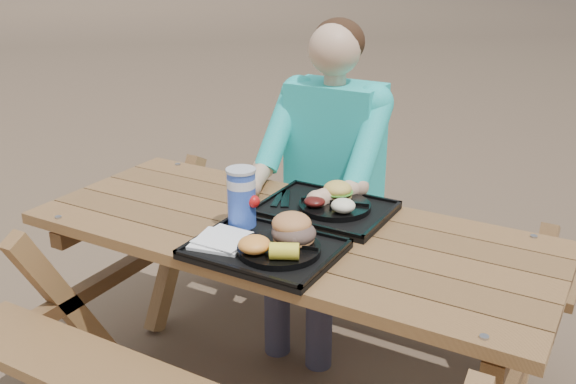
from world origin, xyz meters
The scene contains 17 objects.
picnic_table centered at (0.00, 0.00, 0.38)m, with size 1.80×1.49×0.75m, color #999999, non-canonical shape.
tray_near centered at (0.03, -0.21, 0.76)m, with size 0.45×0.35×0.02m, color black.
tray_far centered at (0.06, 0.18, 0.76)m, with size 0.45×0.35×0.02m, color black.
plate_near centered at (0.09, -0.21, 0.78)m, with size 0.26×0.26×0.02m, color black.
plate_far centered at (0.09, 0.19, 0.78)m, with size 0.26×0.26×0.02m, color black.
napkin_stack centered at (-0.11, -0.25, 0.78)m, with size 0.17×0.17×0.02m, color white.
soda_cup centered at (-0.12, -0.10, 0.87)m, with size 0.09×0.09×0.19m, color #1840B9.
condiment_bbq centered at (0.04, -0.08, 0.79)m, with size 0.05×0.05×0.03m, color #300605.
condiment_mustard centered at (0.10, -0.09, 0.78)m, with size 0.05×0.05×0.03m, color yellow.
sandwich centered at (0.11, -0.16, 0.86)m, with size 0.13×0.13×0.14m, color #CA7F47, non-canonical shape.
mac_cheese centered at (0.04, -0.28, 0.81)m, with size 0.10×0.10×0.05m, color #FFA643.
corn_cob centered at (0.15, -0.28, 0.82)m, with size 0.09×0.09×0.05m, color yellow, non-canonical shape.
cutlery_far centered at (-0.11, 0.18, 0.77)m, with size 0.03×0.17×0.01m, color black.
burger centered at (0.07, 0.24, 0.84)m, with size 0.11×0.11×0.10m, color #ECC153, non-canonical shape.
baked_beans centered at (0.04, 0.13, 0.81)m, with size 0.08×0.08×0.03m, color #4D110F.
potato_salad centered at (0.15, 0.13, 0.81)m, with size 0.09×0.09×0.05m, color white.
diner centered at (-0.11, 0.58, 0.64)m, with size 0.48×0.84×1.28m, color #17A7A6, non-canonical shape.
Camera 1 is at (0.99, -1.75, 1.66)m, focal length 40.00 mm.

